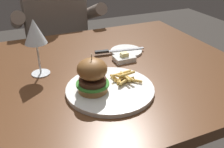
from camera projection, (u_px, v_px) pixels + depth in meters
The scene contains 9 objects.
dining_table at pixel (85, 91), 0.98m from camera, with size 1.24×0.90×0.74m.
main_plate at pixel (110, 89), 0.82m from camera, with size 0.29×0.29×0.01m, color white.
burger_sandwich at pixel (92, 75), 0.77m from camera, with size 0.11×0.11×0.13m.
fries_pile at pixel (124, 78), 0.84m from camera, with size 0.09×0.09×0.03m.
wine_glass at pixel (35, 33), 0.85m from camera, with size 0.08×0.08×0.21m.
bread_plate at pixel (126, 51), 1.09m from camera, with size 0.14×0.14×0.01m, color white.
table_knife at pixel (115, 51), 1.08m from camera, with size 0.22×0.05×0.01m.
butter_dish at pixel (124, 58), 1.01m from camera, with size 0.08×0.06×0.04m.
diner_person at pixel (58, 46), 1.62m from camera, with size 0.51×0.36×1.18m.
Camera 1 is at (-0.23, -0.80, 1.18)m, focal length 40.00 mm.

